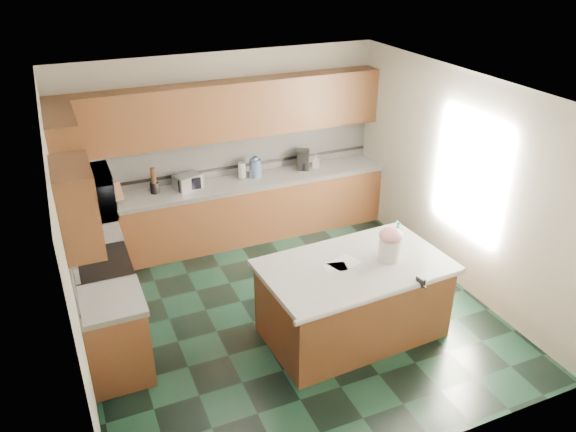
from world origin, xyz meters
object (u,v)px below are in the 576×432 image
toaster_oven (188,182)px  coffee_maker (303,160)px  island_base (353,301)px  island_top (355,266)px  treat_jar (390,249)px  soap_bottle_island (397,235)px  knife_block (115,192)px

toaster_oven → coffee_maker: size_ratio=1.20×
island_base → island_top: size_ratio=0.95×
toaster_oven → treat_jar: bearing=-80.4°
island_base → soap_bottle_island: 0.89m
treat_jar → island_base: bearing=-164.3°
island_top → treat_jar: treat_jar is taller
island_base → treat_jar: size_ratio=7.59×
knife_block → coffee_maker: size_ratio=0.83×
island_top → knife_block: 3.42m
soap_bottle_island → knife_block: bearing=136.9°
island_top → treat_jar: (0.39, -0.05, 0.16)m
treat_jar → coffee_maker: coffee_maker is taller
knife_block → coffee_maker: bearing=-18.6°
soap_bottle_island → toaster_oven: (-1.73, 2.57, -0.07)m
soap_bottle_island → coffee_maker: (0.04, 2.60, -0.02)m
knife_block → toaster_oven: 0.97m
coffee_maker → soap_bottle_island: bearing=-66.1°
island_base → toaster_oven: size_ratio=5.38×
treat_jar → coffee_maker: 2.76m
treat_jar → soap_bottle_island: 0.25m
treat_jar → soap_bottle_island: size_ratio=0.73×
toaster_oven → knife_block: bearing=160.1°
knife_block → toaster_oven: size_ratio=0.69×
soap_bottle_island → coffee_maker: bearing=89.6°
soap_bottle_island → knife_block: 3.73m
knife_block → coffee_maker: 2.74m
soap_bottle_island → knife_block: size_ratio=1.40×
treat_jar → toaster_oven: bearing=142.6°
island_top → soap_bottle_island: 0.62m
treat_jar → soap_bottle_island: bearing=62.0°
island_base → knife_block: knife_block is taller
island_base → toaster_oven: (-1.15, 2.67, 0.59)m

